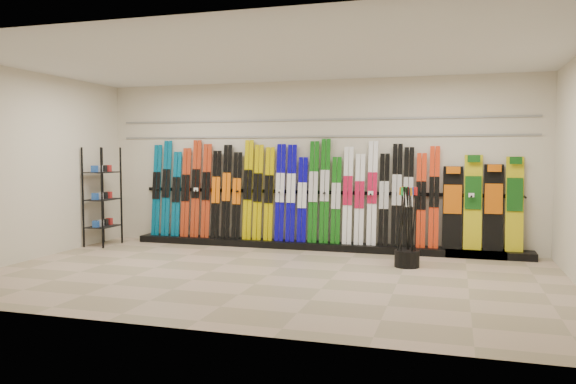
% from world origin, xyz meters
% --- Properties ---
extents(floor, '(8.00, 8.00, 0.00)m').
position_xyz_m(floor, '(0.00, 0.00, 0.00)').
color(floor, tan).
rests_on(floor, ground).
extents(back_wall, '(8.00, 0.00, 8.00)m').
position_xyz_m(back_wall, '(0.00, 2.50, 1.50)').
color(back_wall, beige).
rests_on(back_wall, floor).
extents(left_wall, '(0.00, 5.00, 5.00)m').
position_xyz_m(left_wall, '(-4.00, 0.00, 1.50)').
color(left_wall, beige).
rests_on(left_wall, floor).
extents(ceiling, '(8.00, 8.00, 0.00)m').
position_xyz_m(ceiling, '(0.00, 0.00, 3.00)').
color(ceiling, silver).
rests_on(ceiling, back_wall).
extents(ski_rack_base, '(8.00, 0.40, 0.12)m').
position_xyz_m(ski_rack_base, '(0.22, 2.28, 0.06)').
color(ski_rack_base, black).
rests_on(ski_rack_base, floor).
extents(skis, '(5.38, 0.22, 1.84)m').
position_xyz_m(skis, '(-0.47, 2.32, 0.97)').
color(skis, '#02567B').
rests_on(skis, ski_rack_base).
extents(snowboards, '(1.26, 0.24, 1.56)m').
position_xyz_m(snowboards, '(2.92, 2.35, 0.85)').
color(snowboards, black).
rests_on(snowboards, ski_rack_base).
extents(accessory_rack, '(0.40, 0.60, 1.81)m').
position_xyz_m(accessory_rack, '(-3.75, 1.57, 0.90)').
color(accessory_rack, black).
rests_on(accessory_rack, floor).
extents(pole_bin, '(0.37, 0.37, 0.25)m').
position_xyz_m(pole_bin, '(1.81, 1.14, 0.12)').
color(pole_bin, black).
rests_on(pole_bin, floor).
extents(ski_poles, '(0.30, 0.31, 1.18)m').
position_xyz_m(ski_poles, '(1.82, 1.14, 0.61)').
color(ski_poles, black).
rests_on(ski_poles, pole_bin).
extents(slatwall_rail_0, '(7.60, 0.02, 0.03)m').
position_xyz_m(slatwall_rail_0, '(0.00, 2.48, 2.00)').
color(slatwall_rail_0, gray).
rests_on(slatwall_rail_0, back_wall).
extents(slatwall_rail_1, '(7.60, 0.02, 0.03)m').
position_xyz_m(slatwall_rail_1, '(0.00, 2.48, 2.30)').
color(slatwall_rail_1, gray).
rests_on(slatwall_rail_1, back_wall).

